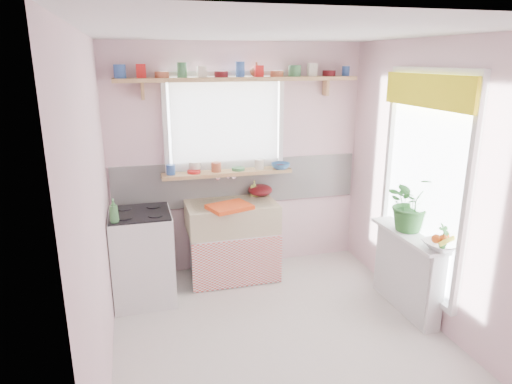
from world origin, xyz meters
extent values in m
plane|color=silver|center=(0.00, 0.00, 0.00)|extent=(3.20, 3.20, 0.00)
plane|color=white|center=(0.00, 0.00, 2.50)|extent=(3.20, 3.20, 0.00)
plane|color=beige|center=(0.00, 1.60, 1.25)|extent=(2.80, 0.00, 2.80)
plane|color=beige|center=(0.00, -1.60, 1.25)|extent=(2.80, 0.00, 2.80)
plane|color=beige|center=(-1.40, 0.00, 1.25)|extent=(0.00, 3.20, 3.20)
plane|color=beige|center=(1.40, 0.00, 1.25)|extent=(0.00, 3.20, 3.20)
cube|color=white|center=(0.00, 1.59, 1.00)|extent=(2.74, 0.03, 0.50)
cube|color=#CC8496|center=(0.00, 1.58, 0.80)|extent=(2.74, 0.02, 0.12)
cube|color=white|center=(-0.15, 1.60, 1.65)|extent=(1.20, 0.01, 1.00)
cube|color=white|center=(-0.15, 1.53, 1.65)|extent=(1.15, 0.02, 0.95)
cube|color=white|center=(1.40, 0.20, 1.25)|extent=(0.01, 1.10, 1.90)
cube|color=#FFF31A|center=(1.31, 0.20, 2.06)|extent=(0.03, 1.20, 0.28)
cube|color=white|center=(-0.15, 1.30, 0.28)|extent=(0.85, 0.55, 0.55)
cube|color=#DE4841|center=(-0.15, 1.02, 0.28)|extent=(0.95, 0.02, 0.53)
cube|color=beige|center=(-0.15, 1.30, 0.70)|extent=(0.95, 0.55, 0.30)
cylinder|color=silver|center=(-0.15, 1.55, 1.10)|extent=(0.03, 0.22, 0.03)
cube|color=white|center=(-1.10, 1.05, 0.45)|extent=(0.58, 0.58, 0.90)
cube|color=black|center=(-1.10, 1.05, 0.91)|extent=(0.56, 0.56, 0.02)
cylinder|color=black|center=(-1.24, 0.91, 0.92)|extent=(0.14, 0.14, 0.01)
cylinder|color=black|center=(-0.96, 0.91, 0.92)|extent=(0.14, 0.14, 0.01)
cylinder|color=black|center=(-1.24, 1.19, 0.92)|extent=(0.14, 0.14, 0.01)
cylinder|color=black|center=(-0.96, 1.19, 0.92)|extent=(0.14, 0.14, 0.01)
cube|color=white|center=(1.30, 0.20, 0.38)|extent=(0.15, 0.90, 0.75)
cube|color=white|center=(1.27, 0.20, 0.76)|extent=(0.22, 0.95, 0.03)
cube|color=tan|center=(-0.15, 1.48, 1.14)|extent=(1.40, 0.22, 0.04)
cube|color=tan|center=(0.00, 1.47, 2.12)|extent=(2.52, 0.24, 0.04)
cylinder|color=#3359A5|center=(-1.18, 1.47, 2.20)|extent=(0.11, 0.11, 0.12)
cylinder|color=red|center=(-0.98, 1.47, 2.20)|extent=(0.11, 0.11, 0.12)
cylinder|color=#A55133|center=(-0.79, 1.47, 2.17)|extent=(0.11, 0.11, 0.06)
cylinder|color=#3F7F4C|center=(-0.59, 1.47, 2.20)|extent=(0.11, 0.11, 0.12)
cylinder|color=silver|center=(-0.39, 1.47, 2.20)|extent=(0.11, 0.11, 0.12)
cylinder|color=#590F14|center=(-0.20, 1.47, 2.17)|extent=(0.11, 0.11, 0.06)
cylinder|color=#3359A5|center=(0.00, 1.47, 2.20)|extent=(0.11, 0.11, 0.12)
cylinder|color=red|center=(0.20, 1.47, 2.20)|extent=(0.11, 0.11, 0.12)
cylinder|color=#A55133|center=(0.39, 1.47, 2.17)|extent=(0.11, 0.11, 0.06)
cylinder|color=#3F7F4C|center=(0.59, 1.47, 2.20)|extent=(0.11, 0.11, 0.12)
cylinder|color=silver|center=(0.79, 1.47, 2.20)|extent=(0.11, 0.11, 0.12)
cylinder|color=#590F14|center=(0.98, 1.47, 2.17)|extent=(0.11, 0.11, 0.06)
cylinder|color=#3359A5|center=(1.18, 1.47, 2.20)|extent=(0.11, 0.11, 0.12)
cylinder|color=#3359A5|center=(-0.77, 1.48, 1.22)|extent=(0.11, 0.11, 0.12)
cylinder|color=red|center=(-0.52, 1.48, 1.22)|extent=(0.11, 0.11, 0.12)
cylinder|color=#A55133|center=(-0.27, 1.48, 1.19)|extent=(0.11, 0.11, 0.06)
cylinder|color=#3F7F4C|center=(-0.03, 1.48, 1.22)|extent=(0.11, 0.11, 0.12)
cylinder|color=silver|center=(0.22, 1.48, 1.22)|extent=(0.11, 0.11, 0.12)
cylinder|color=#590F14|center=(0.47, 1.48, 1.19)|extent=(0.11, 0.11, 0.06)
cube|color=#E34314|center=(-0.21, 1.12, 0.87)|extent=(0.49, 0.42, 0.04)
ellipsoid|color=#540E13|center=(0.22, 1.50, 0.91)|extent=(0.34, 0.34, 0.12)
imported|color=#2B6829|center=(1.33, 0.28, 1.04)|extent=(0.51, 0.45, 0.53)
imported|color=silver|center=(1.33, -0.20, 0.81)|extent=(0.34, 0.34, 0.07)
imported|color=#2E6F2C|center=(1.33, -0.20, 0.89)|extent=(0.14, 0.12, 0.23)
imported|color=#DBEC69|center=(0.16, 1.50, 0.94)|extent=(0.10, 0.10, 0.17)
imported|color=beige|center=(-0.49, 1.54, 1.21)|extent=(0.17, 0.17, 0.11)
imported|color=teal|center=(0.43, 1.42, 1.19)|extent=(0.21, 0.21, 0.06)
imported|color=#9F4E31|center=(0.19, 1.53, 2.21)|extent=(0.15, 0.15, 0.15)
imported|color=#428446|center=(-1.32, 0.83, 1.02)|extent=(0.08, 0.08, 0.22)
sphere|color=#E35313|center=(1.33, -0.20, 0.87)|extent=(0.08, 0.08, 0.08)
sphere|color=#E35313|center=(1.39, -0.17, 0.87)|extent=(0.08, 0.08, 0.08)
sphere|color=#E35313|center=(1.28, -0.18, 0.87)|extent=(0.08, 0.08, 0.08)
cylinder|color=yellow|center=(1.35, -0.25, 0.88)|extent=(0.18, 0.04, 0.10)
camera|label=1|loc=(-1.12, -3.20, 2.32)|focal=32.00mm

